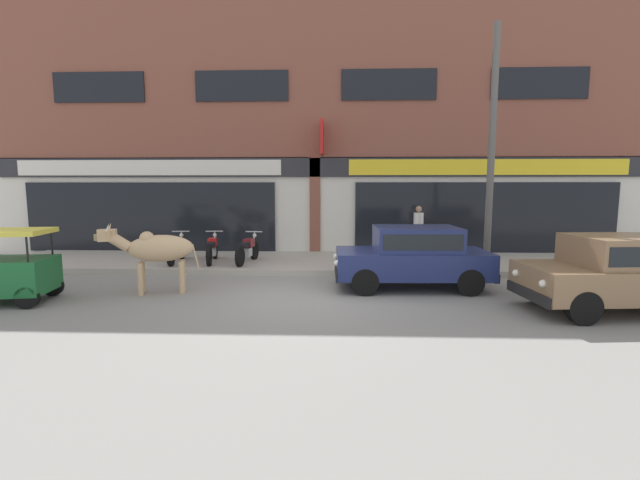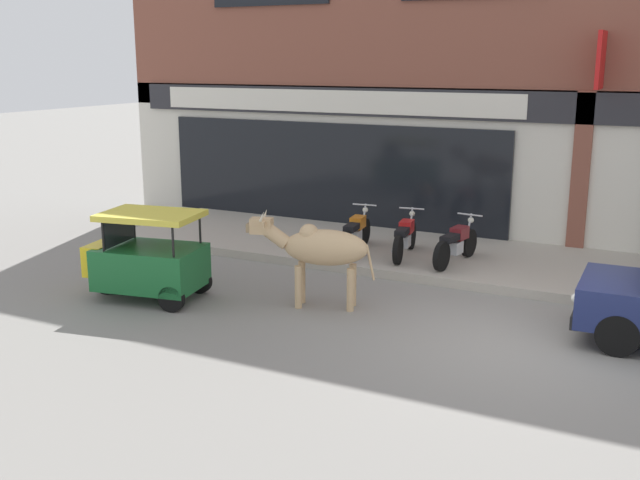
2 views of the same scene
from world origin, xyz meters
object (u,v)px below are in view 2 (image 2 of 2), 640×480
object	(u,v)px
motorcycle_1	(405,237)
motorcycle_2	(456,244)
cow	(320,248)
auto_rickshaw	(147,261)
motorcycle_0	(356,233)

from	to	relation	value
motorcycle_1	motorcycle_2	size ratio (longest dim) A/B	1.00
cow	auto_rickshaw	world-z (taller)	cow
auto_rickshaw	motorcycle_1	distance (m)	5.15
motorcycle_0	motorcycle_2	world-z (taller)	same
motorcycle_1	motorcycle_2	xyz separation A→B (m)	(1.07, -0.07, 0.00)
auto_rickshaw	motorcycle_2	distance (m)	5.82
motorcycle_0	motorcycle_2	xyz separation A→B (m)	(2.11, 0.00, 0.00)
cow	motorcycle_2	bearing A→B (deg)	65.08
cow	motorcycle_2	size ratio (longest dim) A/B	1.16
motorcycle_1	motorcycle_2	bearing A→B (deg)	-3.95
motorcycle_2	motorcycle_0	bearing A→B (deg)	-179.90
motorcycle_1	cow	bearing A→B (deg)	-96.17
motorcycle_0	auto_rickshaw	bearing A→B (deg)	-118.27
auto_rickshaw	motorcycle_1	bearing A→B (deg)	51.88
motorcycle_1	motorcycle_0	bearing A→B (deg)	-175.73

